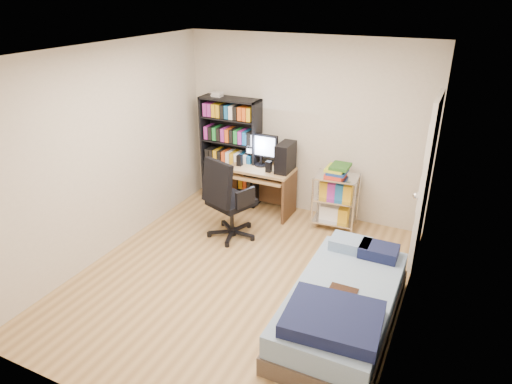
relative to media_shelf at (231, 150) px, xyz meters
The scene contains 7 objects.
room 2.18m from the media_shelf, 59.34° to the right, with size 3.58×4.08×2.58m.
media_shelf is the anchor object (origin of this frame).
computer_desk 0.72m from the media_shelf, 11.04° to the right, with size 0.92×0.53×1.16m.
office_chair 1.25m from the media_shelf, 63.34° to the right, with size 0.85×0.85×1.11m.
wire_cart 1.71m from the media_shelf, ahead, with size 0.61×0.46×0.93m.
bed 3.22m from the media_shelf, 41.97° to the right, with size 0.95×1.89×0.54m.
door 2.86m from the media_shelf, ahead, with size 0.12×0.80×2.00m.
Camera 1 is at (2.04, -3.84, 3.05)m, focal length 32.00 mm.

